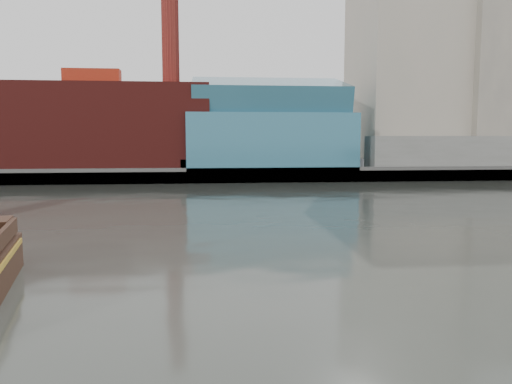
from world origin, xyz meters
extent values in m
plane|color=#272A25|center=(0.00, 0.00, 0.00)|extent=(400.00, 400.00, 0.00)
cube|color=slate|center=(0.00, 92.00, 1.00)|extent=(220.00, 60.00, 2.00)
cube|color=#4C4C49|center=(0.00, 62.50, 1.30)|extent=(220.00, 1.00, 2.60)
cube|color=maroon|center=(-22.00, 72.00, 9.50)|extent=(42.00, 18.00, 15.00)
cube|color=#316B83|center=(10.00, 70.00, 7.00)|extent=(30.00, 16.00, 10.00)
cube|color=#A69989|center=(40.00, 80.00, 25.00)|extent=(20.00, 22.00, 46.00)
cube|color=gray|center=(58.00, 76.00, 21.00)|extent=(18.00, 18.00, 38.00)
cube|color=#A69989|center=(50.00, 97.00, 28.00)|extent=(24.00, 20.00, 52.00)
cube|color=slate|center=(48.00, 66.00, 5.00)|extent=(40.00, 6.00, 6.00)
cylinder|color=maroon|center=(-8.00, 74.00, 28.00)|extent=(3.20, 3.20, 22.00)
cube|color=#316B83|center=(10.00, 70.00, 15.00)|extent=(28.00, 14.94, 8.78)
camera|label=1|loc=(-1.97, -22.39, 7.86)|focal=35.00mm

